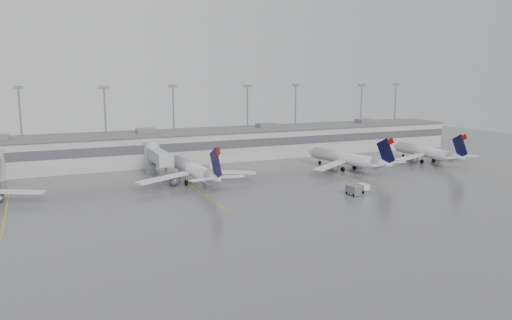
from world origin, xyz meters
name	(u,v)px	position (x,y,z in m)	size (l,w,h in m)	color
ground	(329,207)	(0.00, 0.00, 0.00)	(260.00, 260.00, 0.00)	#545456
terminal	(218,144)	(-0.01, 57.98, 4.17)	(152.00, 17.00, 9.45)	#A1A29D
light_masts	(211,115)	(0.00, 63.75, 12.03)	(142.40, 8.00, 20.60)	gray
jet_bridge_right	(156,156)	(-20.50, 45.72, 3.87)	(4.00, 17.20, 7.00)	#A8ABAE
stand_markings	(270,181)	(0.00, 24.00, 0.01)	(105.25, 40.00, 0.01)	#C9A00B
jet_mid_left	(194,170)	(-16.10, 28.36, 3.04)	(26.99, 30.29, 9.79)	silver
jet_mid_right	(348,158)	(23.09, 27.94, 2.96)	(25.89, 29.27, 9.54)	silver
jet_far_right	(427,152)	(48.97, 28.46, 2.86)	(25.38, 28.48, 9.21)	silver
baggage_tug	(363,189)	(12.31, 6.67, 0.66)	(1.83, 2.72, 1.70)	silver
baggage_cart	(354,190)	(9.11, 5.47, 1.00)	(1.87, 3.08, 1.93)	slate
gse_uld_b	(215,165)	(-6.19, 43.32, 0.88)	(2.48, 1.65, 1.76)	silver
gse_uld_c	(335,158)	(28.02, 41.03, 0.81)	(2.29, 1.53, 1.62)	silver
gse_loader	(151,169)	(-22.21, 43.42, 1.10)	(2.19, 3.51, 2.19)	slate
cone_a	(35,184)	(-47.72, 40.74, 0.31)	(0.39, 0.39, 0.62)	orange
cone_b	(190,181)	(-16.58, 29.90, 0.37)	(0.47, 0.47, 0.75)	orange
cone_c	(309,164)	(17.62, 37.29, 0.35)	(0.44, 0.44, 0.70)	orange
cone_d	(439,157)	(57.90, 33.04, 0.30)	(0.38, 0.38, 0.61)	orange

